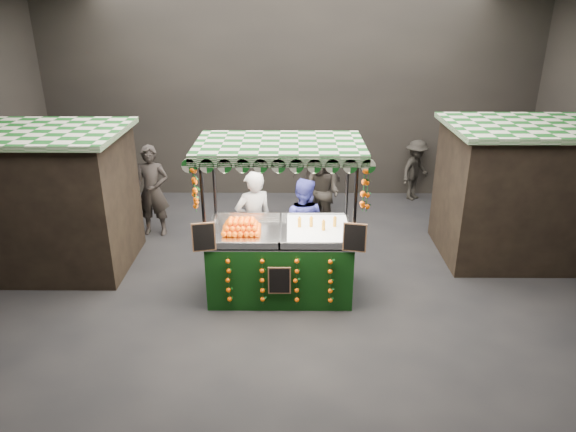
{
  "coord_description": "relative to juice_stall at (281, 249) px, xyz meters",
  "views": [
    {
      "loc": [
        0.04,
        -7.96,
        4.7
      ],
      "look_at": [
        -0.02,
        0.55,
        1.18
      ],
      "focal_mm": 32.96,
      "sensor_mm": 36.0,
      "label": 1
    }
  ],
  "objects": [
    {
      "name": "shopper_2",
      "position": [
        0.74,
        3.45,
        0.13
      ],
      "size": [
        1.21,
        0.85,
        1.91
      ],
      "rotation": [
        0.0,
        0.0,
        2.76
      ],
      "color": "#2D2825",
      "rests_on": "ground"
    },
    {
      "name": "neighbour_stall_left",
      "position": [
        -4.26,
        1.02,
        0.49
      ],
      "size": [
        3.0,
        2.2,
        2.6
      ],
      "color": "black",
      "rests_on": "ground"
    },
    {
      "name": "market_hall",
      "position": [
        0.14,
        0.02,
        2.56
      ],
      "size": [
        12.1,
        10.1,
        5.05
      ],
      "color": "black",
      "rests_on": "ground"
    },
    {
      "name": "shopper_3",
      "position": [
        3.25,
        4.62,
        -0.06
      ],
      "size": [
        1.09,
        1.09,
        1.51
      ],
      "rotation": [
        0.0,
        0.0,
        0.78
      ],
      "color": "black",
      "rests_on": "ground"
    },
    {
      "name": "ground",
      "position": [
        0.14,
        0.02,
        -0.82
      ],
      "size": [
        12.0,
        12.0,
        0.0
      ],
      "primitive_type": "plane",
      "color": "black",
      "rests_on": "ground"
    },
    {
      "name": "vendor_blue",
      "position": [
        0.38,
        0.97,
        0.05
      ],
      "size": [
        1.0,
        0.88,
        1.74
      ],
      "rotation": [
        0.0,
        0.0,
        2.85
      ],
      "color": "navy",
      "rests_on": "ground"
    },
    {
      "name": "vendor_grey",
      "position": [
        -0.51,
        0.85,
        0.13
      ],
      "size": [
        0.82,
        0.71,
        1.91
      ],
      "rotation": [
        0.0,
        0.0,
        3.57
      ],
      "color": "gray",
      "rests_on": "ground"
    },
    {
      "name": "neighbour_stall_right",
      "position": [
        4.54,
        1.52,
        0.49
      ],
      "size": [
        3.0,
        2.2,
        2.6
      ],
      "color": "black",
      "rests_on": "ground"
    },
    {
      "name": "juice_stall",
      "position": [
        0.0,
        0.0,
        0.0
      ],
      "size": [
        2.73,
        1.6,
        2.64
      ],
      "color": "#0C330B",
      "rests_on": "ground"
    },
    {
      "name": "shopper_4",
      "position": [
        -4.36,
        3.89,
        -0.04
      ],
      "size": [
        0.91,
        0.81,
        1.56
      ],
      "rotation": [
        0.0,
        0.0,
        3.68
      ],
      "color": "black",
      "rests_on": "ground"
    },
    {
      "name": "shopper_1",
      "position": [
        0.81,
        2.56,
        0.07
      ],
      "size": [
        1.09,
        1.07,
        1.78
      ],
      "rotation": [
        0.0,
        0.0,
        -0.68
      ],
      "color": "#282421",
      "rests_on": "ground"
    },
    {
      "name": "shopper_0",
      "position": [
        -2.74,
        2.46,
        0.15
      ],
      "size": [
        0.73,
        0.5,
        1.94
      ],
      "rotation": [
        0.0,
        0.0,
        -0.05
      ],
      "color": "#2C2623",
      "rests_on": "ground"
    }
  ]
}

